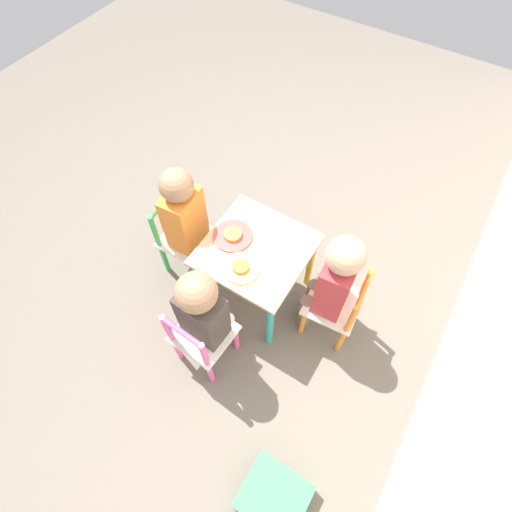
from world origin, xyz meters
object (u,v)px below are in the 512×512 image
chair_pink (201,338)px  chair_green (183,238)px  child_back (334,280)px  child_front (187,218)px  plate_front (233,235)px  child_right (204,311)px  plate_right (241,268)px  kids_table (256,257)px  storage_bin (274,497)px  chair_orange (337,306)px

chair_pink → chair_green: bearing=-41.2°
chair_green → child_back: 0.88m
child_front → plate_front: 0.26m
child_right → child_back: child_back is taller
chair_pink → plate_right: (-0.32, 0.03, 0.22)m
kids_table → storage_bin: bearing=36.2°
plate_front → storage_bin: bearing=41.8°
plate_right → child_right: bearing=-4.9°
kids_table → child_front: size_ratio=0.64×
chair_pink → chair_orange: same height
storage_bin → kids_table: bearing=-143.8°
child_back → plate_right: 0.43m
chair_green → child_back: size_ratio=0.65×
child_right → plate_right: (-0.26, 0.02, 0.01)m
chair_green → chair_pink: 0.60m
chair_orange → child_back: size_ratio=0.65×
child_back → plate_right: child_back is taller
child_front → child_right: (0.37, 0.37, -0.01)m
kids_table → child_front: child_front is taller
kids_table → child_back: size_ratio=0.64×
plate_front → plate_right: (0.13, 0.13, 0.00)m
child_right → chair_orange: bearing=-134.3°
kids_table → child_front: bearing=-85.7°
chair_orange → child_right: 0.68m
kids_table → child_right: bearing=-3.2°
chair_green → child_back: bearing=-89.6°
child_right → child_back: 0.60m
plate_right → chair_pink: bearing=-4.6°
chair_orange → child_back: 0.23m
child_right → kids_table: bearing=-90.0°
chair_orange → child_right: child_right is taller
plate_front → storage_bin: (0.82, 0.74, -0.41)m
storage_bin → chair_green: bearing=-126.7°
chair_green → chair_orange: size_ratio=1.00×
chair_orange → plate_right: bearing=-74.1°
chair_green → child_right: (0.36, 0.43, 0.21)m
chair_orange → child_back: (0.01, -0.06, 0.22)m
chair_green → chair_pink: (0.42, 0.43, 0.00)m
chair_orange → storage_bin: chair_orange is taller
child_right → child_back: (-0.43, 0.42, 0.01)m
chair_pink → child_back: size_ratio=0.65×
child_back → plate_front: (0.04, -0.53, 0.00)m
kids_table → plate_front: 0.16m
chair_orange → child_front: child_front is taller
plate_right → chair_orange: bearing=111.1°
child_front → storage_bin: bearing=-132.8°
chair_green → child_front: size_ratio=0.65×
child_right → storage_bin: child_right is taller
plate_front → storage_bin: 1.18m
chair_orange → child_right: bearing=-52.6°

